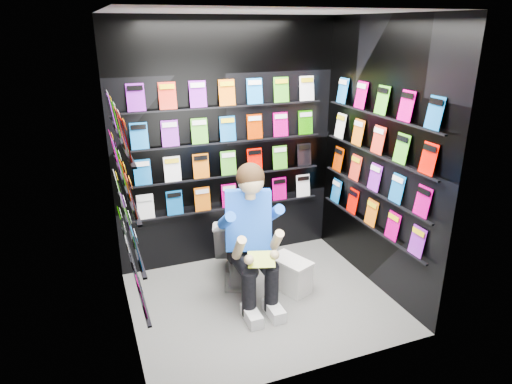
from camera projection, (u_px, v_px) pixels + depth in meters
name	position (u px, v px, depth m)	size (l,w,h in m)	color
floor	(262.00, 302.00, 4.39)	(2.40, 2.40, 0.00)	slate
ceiling	(263.00, 11.00, 3.49)	(2.40, 2.40, 0.00)	white
wall_back	(227.00, 146.00, 4.81)	(2.40, 0.04, 2.60)	black
wall_front	(318.00, 216.00, 3.06)	(2.40, 0.04, 2.60)	black
wall_left	(119.00, 190.00, 3.53)	(0.04, 2.00, 2.60)	black
wall_right	(379.00, 159.00, 4.34)	(0.04, 2.00, 2.60)	black
comics_back	(228.00, 146.00, 4.78)	(2.10, 0.06, 1.37)	red
comics_left	(123.00, 189.00, 3.54)	(0.06, 1.70, 1.37)	red
comics_right	(377.00, 159.00, 4.33)	(0.06, 1.70, 1.37)	red
toilet	(235.00, 246.00, 4.69)	(0.42, 0.75, 0.73)	white
longbox	(290.00, 276.00, 4.55)	(0.22, 0.40, 0.30)	white
longbox_lid	(291.00, 261.00, 4.49)	(0.24, 0.42, 0.03)	white
reader	(247.00, 221.00, 4.21)	(0.57, 0.83, 1.53)	blue
held_comic	(261.00, 259.00, 3.98)	(0.24, 0.01, 0.16)	green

